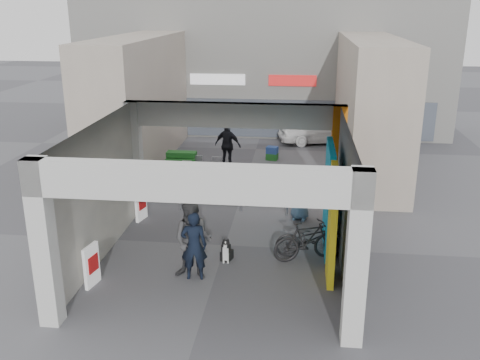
# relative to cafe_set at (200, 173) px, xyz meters

# --- Properties ---
(ground) EXTENTS (90.00, 90.00, 0.00)m
(ground) POSITION_rel_cafe_set_xyz_m (1.68, -5.45, -0.28)
(ground) COLOR #55555A
(ground) RESTS_ON ground
(arcade_canopy) EXTENTS (6.40, 6.45, 6.40)m
(arcade_canopy) POSITION_rel_cafe_set_xyz_m (2.22, -6.27, 2.02)
(arcade_canopy) COLOR beige
(arcade_canopy) RESTS_ON ground
(far_building) EXTENTS (18.00, 4.08, 8.00)m
(far_building) POSITION_rel_cafe_set_xyz_m (1.68, 8.55, 3.71)
(far_building) COLOR silver
(far_building) RESTS_ON ground
(plaza_bldg_left) EXTENTS (2.00, 9.00, 5.00)m
(plaza_bldg_left) POSITION_rel_cafe_set_xyz_m (-2.82, 2.05, 2.22)
(plaza_bldg_left) COLOR #A89B8B
(plaza_bldg_left) RESTS_ON ground
(plaza_bldg_right) EXTENTS (2.00, 9.00, 5.00)m
(plaza_bldg_right) POSITION_rel_cafe_set_xyz_m (6.18, 2.05, 2.22)
(plaza_bldg_right) COLOR #A89B8B
(plaza_bldg_right) RESTS_ON ground
(bollard_left) EXTENTS (0.09, 0.09, 0.86)m
(bollard_left) POSITION_rel_cafe_set_xyz_m (-0.07, -3.01, 0.15)
(bollard_left) COLOR #96999E
(bollard_left) RESTS_ON ground
(bollard_center) EXTENTS (0.09, 0.09, 0.84)m
(bollard_center) POSITION_rel_cafe_set_xyz_m (1.82, -2.89, 0.14)
(bollard_center) COLOR #96999E
(bollard_center) RESTS_ON ground
(bollard_right) EXTENTS (0.09, 0.09, 0.98)m
(bollard_right) POSITION_rel_cafe_set_xyz_m (3.26, -3.12, 0.21)
(bollard_right) COLOR #96999E
(bollard_right) RESTS_ON ground
(advert_board_near) EXTENTS (0.19, 0.56, 1.00)m
(advert_board_near) POSITION_rel_cafe_set_xyz_m (-1.07, -7.90, 0.22)
(advert_board_near) COLOR white
(advert_board_near) RESTS_ON ground
(advert_board_far) EXTENTS (0.21, 0.55, 1.00)m
(advert_board_far) POSITION_rel_cafe_set_xyz_m (-1.07, -3.94, 0.22)
(advert_board_far) COLOR white
(advert_board_far) RESTS_ON ground
(cafe_set) EXTENTS (1.33, 1.07, 0.80)m
(cafe_set) POSITION_rel_cafe_set_xyz_m (0.00, 0.00, 0.00)
(cafe_set) COLOR #9F9FA4
(cafe_set) RESTS_ON ground
(produce_stand) EXTENTS (1.34, 0.73, 0.88)m
(produce_stand) POSITION_rel_cafe_set_xyz_m (-0.82, 0.45, 0.07)
(produce_stand) COLOR black
(produce_stand) RESTS_ON ground
(crate_stack) EXTENTS (0.52, 0.44, 0.56)m
(crate_stack) POSITION_rel_cafe_set_xyz_m (2.48, 2.96, -0.00)
(crate_stack) COLOR #19581C
(crate_stack) RESTS_ON ground
(border_collie) EXTENTS (0.24, 0.47, 0.65)m
(border_collie) POSITION_rel_cafe_set_xyz_m (1.83, -6.36, -0.03)
(border_collie) COLOR black
(border_collie) RESTS_ON ground
(man_with_dog) EXTENTS (0.66, 0.47, 1.70)m
(man_with_dog) POSITION_rel_cafe_set_xyz_m (1.20, -7.31, 0.56)
(man_with_dog) COLOR black
(man_with_dog) RESTS_ON ground
(man_back_turned) EXTENTS (1.01, 0.82, 1.92)m
(man_back_turned) POSITION_rel_cafe_set_xyz_m (1.18, -7.27, 0.68)
(man_back_turned) COLOR #3B3B3E
(man_back_turned) RESTS_ON ground
(man_elderly) EXTENTS (0.80, 0.60, 1.49)m
(man_elderly) POSITION_rel_cafe_set_xyz_m (3.65, -3.35, 0.46)
(man_elderly) COLOR #51779F
(man_elderly) RESTS_ON ground
(man_crates) EXTENTS (1.17, 0.77, 1.85)m
(man_crates) POSITION_rel_cafe_set_xyz_m (0.81, 1.63, 0.64)
(man_crates) COLOR black
(man_crates) RESTS_ON ground
(bicycle_front) EXTENTS (1.98, 1.01, 0.99)m
(bicycle_front) POSITION_rel_cafe_set_xyz_m (3.98, -5.80, 0.21)
(bicycle_front) COLOR black
(bicycle_front) RESTS_ON ground
(bicycle_rear) EXTENTS (1.82, 1.11, 1.06)m
(bicycle_rear) POSITION_rel_cafe_set_xyz_m (3.84, -6.05, 0.25)
(bicycle_rear) COLOR black
(bicycle_rear) RESTS_ON ground
(white_van) EXTENTS (3.99, 2.37, 1.27)m
(white_van) POSITION_rel_cafe_set_xyz_m (4.49, 6.04, 0.35)
(white_van) COLOR white
(white_van) RESTS_ON ground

